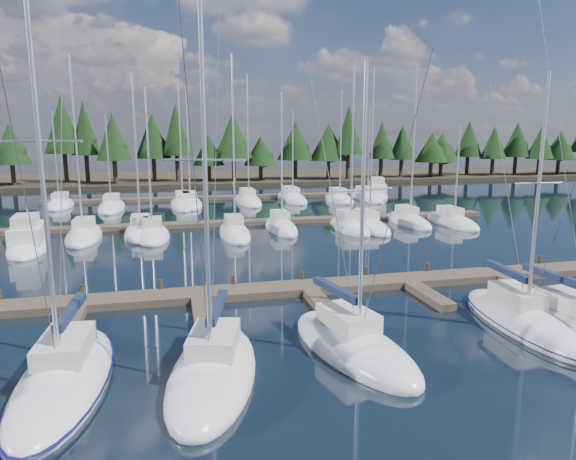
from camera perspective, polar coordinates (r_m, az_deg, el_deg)
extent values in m
plane|color=black|center=(40.48, -2.43, -1.77)|extent=(260.00, 260.00, 0.00)
cube|color=#30291B|center=(99.46, -9.00, 5.75)|extent=(220.00, 30.00, 0.60)
cube|color=brown|center=(29.11, 2.05, -6.39)|extent=(44.00, 2.00, 0.40)
cube|color=brown|center=(25.74, -23.10, -9.62)|extent=(0.90, 4.00, 0.40)
cube|color=brown|center=(25.36, -9.46, -9.17)|extent=(0.90, 4.00, 0.40)
cube|color=brown|center=(26.38, 3.79, -8.25)|extent=(0.90, 4.00, 0.40)
cube|color=brown|center=(28.64, 15.43, -7.07)|extent=(0.90, 4.00, 0.40)
cube|color=brown|center=(31.89, 25.00, -5.89)|extent=(0.90, 4.00, 0.40)
cylinder|color=#32271C|center=(30.30, -29.39, -6.63)|extent=(0.26, 0.26, 0.90)
cylinder|color=#32271C|center=(29.41, -21.85, -6.49)|extent=(0.26, 0.26, 0.90)
cylinder|color=#32271C|center=(29.05, -13.99, -6.23)|extent=(0.26, 0.26, 0.90)
cylinder|color=#32271C|center=(29.24, -6.09, -5.85)|extent=(0.26, 0.26, 0.90)
cylinder|color=#32271C|center=(29.97, 1.55, -5.38)|extent=(0.26, 0.26, 0.90)
cylinder|color=#32271C|center=(31.20, 8.70, -4.85)|extent=(0.26, 0.26, 0.90)
cylinder|color=#32271C|center=(32.87, 15.20, -4.31)|extent=(0.26, 0.26, 0.90)
cylinder|color=#32271C|center=(34.92, 21.00, -3.77)|extent=(0.26, 0.26, 0.90)
cylinder|color=#32271C|center=(37.29, 26.10, -3.27)|extent=(0.26, 0.26, 0.90)
cube|color=brown|center=(50.12, -4.59, 0.88)|extent=(50.00, 1.80, 0.40)
cube|color=brown|center=(69.75, -7.09, 3.62)|extent=(46.00, 1.80, 0.40)
ellipsoid|color=silver|center=(20.38, -23.57, -15.26)|extent=(3.50, 9.18, 1.90)
cube|color=beige|center=(20.31, -23.53, -11.65)|extent=(1.79, 2.98, 0.70)
cylinder|color=silver|center=(18.05, -25.75, 6.73)|extent=(0.17, 0.17, 13.69)
cylinder|color=silver|center=(21.03, -22.98, -8.66)|extent=(0.38, 3.96, 0.12)
cube|color=#131D36|center=(20.99, -23.01, -8.27)|extent=(0.60, 3.80, 0.30)
cylinder|color=silver|center=(18.03, -25.93, 8.89)|extent=(2.63, 0.24, 0.07)
cylinder|color=#3F3F44|center=(16.21, -27.58, 5.70)|extent=(0.28, 3.90, 14.00)
cylinder|color=#3F3F44|center=(20.36, -23.88, 6.79)|extent=(0.34, 4.80, 14.00)
ellipsoid|color=#0D0D41|center=(20.35, -23.59, -15.08)|extent=(3.64, 9.55, 0.18)
ellipsoid|color=silver|center=(19.49, -8.31, -15.66)|extent=(4.90, 8.79, 1.90)
cube|color=beige|center=(19.36, -8.23, -11.94)|extent=(2.24, 2.98, 0.70)
cylinder|color=silver|center=(17.12, -9.17, 5.60)|extent=(0.19, 0.19, 12.57)
cylinder|color=silver|center=(20.01, -7.86, -8.86)|extent=(0.98, 3.58, 0.12)
cube|color=#131D36|center=(19.96, -7.87, -8.45)|extent=(1.16, 3.48, 0.30)
cylinder|color=silver|center=(17.08, -9.24, 7.70)|extent=(2.66, 0.71, 0.07)
cylinder|color=#3F3F44|center=(15.38, -10.25, 4.43)|extent=(0.88, 3.51, 12.88)
cylinder|color=#3F3F44|center=(19.30, -8.08, 5.76)|extent=(1.08, 4.32, 12.88)
ellipsoid|color=silver|center=(21.53, 7.22, -12.97)|extent=(4.62, 8.57, 1.90)
cube|color=beige|center=(21.40, 6.70, -9.64)|extent=(2.14, 2.89, 0.70)
cylinder|color=silver|center=(19.57, 8.29, 2.94)|extent=(0.19, 0.19, 10.32)
cylinder|color=silver|center=(21.94, 5.37, -7.03)|extent=(0.89, 3.52, 0.12)
cube|color=#131D36|center=(21.89, 5.38, -6.65)|extent=(1.08, 3.41, 0.30)
cylinder|color=silver|center=(19.50, 8.33, 4.44)|extent=(2.59, 0.64, 0.07)
cylinder|color=#3F3F44|center=(18.18, 11.35, 1.77)|extent=(0.79, 3.44, 10.63)
cylinder|color=#3F3F44|center=(21.39, 5.05, 3.27)|extent=(0.97, 4.24, 10.63)
ellipsoid|color=silver|center=(26.34, 24.40, -9.37)|extent=(3.12, 8.82, 1.90)
cube|color=beige|center=(26.31, 24.09, -6.61)|extent=(1.56, 2.87, 0.70)
cylinder|color=silver|center=(24.67, 26.03, 3.51)|extent=(0.17, 0.17, 10.27)
cylinder|color=silver|center=(26.95, 23.03, -4.47)|extent=(0.41, 3.81, 0.12)
cube|color=#131D36|center=(26.91, 23.05, -4.16)|extent=(0.63, 3.65, 0.30)
cylinder|color=silver|center=(24.62, 26.12, 4.70)|extent=(2.22, 0.24, 0.07)
cylinder|color=#3F3F44|center=(23.20, 28.59, 2.52)|extent=(0.32, 3.74, 10.58)
cylinder|color=#3F3F44|center=(26.58, 23.20, 3.85)|extent=(0.38, 4.60, 10.58)
ellipsoid|color=#0D0D41|center=(26.32, 24.41, -9.23)|extent=(3.25, 9.17, 0.18)
cube|color=beige|center=(26.35, 29.04, -7.02)|extent=(1.72, 2.97, 0.70)
cylinder|color=silver|center=(26.85, 27.53, -4.90)|extent=(0.42, 3.93, 0.12)
cube|color=#131D36|center=(26.82, 27.56, -4.59)|extent=(0.64, 3.77, 0.30)
cylinder|color=#3F3F44|center=(26.30, 28.06, 8.17)|extent=(0.40, 4.76, 14.94)
ellipsoid|color=silver|center=(46.29, -21.72, -0.75)|extent=(2.77, 8.35, 1.90)
cube|color=beige|center=(46.49, -21.75, 0.80)|extent=(1.52, 2.67, 0.70)
cylinder|color=silver|center=(45.07, -22.49, 8.87)|extent=(0.16, 0.16, 13.84)
ellipsoid|color=silver|center=(46.30, -16.04, -0.40)|extent=(2.76, 8.27, 1.90)
cube|color=beige|center=(46.50, -16.09, 1.15)|extent=(1.52, 2.65, 0.70)
cylinder|color=silver|center=(45.10, -16.53, 8.44)|extent=(0.16, 0.16, 12.58)
ellipsoid|color=silver|center=(44.73, -14.80, -0.72)|extent=(2.82, 7.28, 1.90)
cube|color=beige|center=(44.88, -14.87, 0.87)|extent=(1.55, 2.33, 0.70)
cylinder|color=silver|center=(43.58, -15.23, 7.63)|extent=(0.16, 0.16, 11.35)
ellipsoid|color=silver|center=(44.57, -5.95, -0.46)|extent=(2.52, 8.43, 1.90)
cube|color=beige|center=(44.77, -6.05, 1.15)|extent=(1.38, 2.70, 0.70)
cylinder|color=silver|center=(43.32, -6.08, 9.71)|extent=(0.16, 0.16, 14.06)
ellipsoid|color=silver|center=(47.00, -0.79, 0.19)|extent=(2.46, 8.25, 1.90)
cube|color=beige|center=(47.20, -0.90, 1.71)|extent=(1.35, 2.64, 0.70)
cylinder|color=silver|center=(45.85, -0.70, 8.07)|extent=(0.16, 0.16, 11.25)
ellipsoid|color=silver|center=(47.48, 6.80, 0.22)|extent=(2.69, 8.03, 1.90)
cube|color=beige|center=(47.65, 6.67, 1.72)|extent=(1.48, 2.57, 0.70)
cylinder|color=silver|center=(46.32, 7.19, 9.56)|extent=(0.16, 0.16, 13.74)
ellipsoid|color=silver|center=(47.97, 8.84, 0.28)|extent=(2.81, 8.37, 1.90)
cube|color=beige|center=(48.15, 8.69, 1.77)|extent=(1.55, 2.68, 0.70)
cylinder|color=silver|center=(46.81, 9.30, 9.37)|extent=(0.16, 0.16, 13.50)
ellipsoid|color=silver|center=(51.56, 13.21, 0.85)|extent=(2.43, 8.36, 1.90)
cube|color=beige|center=(51.74, 13.06, 2.23)|extent=(1.34, 2.68, 0.70)
cylinder|color=silver|center=(50.46, 13.81, 9.56)|extent=(0.16, 0.16, 13.97)
ellipsoid|color=silver|center=(52.20, 17.74, 0.74)|extent=(2.60, 8.53, 1.90)
cube|color=beige|center=(52.38, 17.58, 2.11)|extent=(1.43, 2.73, 0.70)
cylinder|color=silver|center=(51.24, 18.31, 6.21)|extent=(0.16, 0.16, 8.38)
ellipsoid|color=silver|center=(67.29, -23.98, 2.47)|extent=(2.89, 7.89, 1.90)
cube|color=beige|center=(67.53, -24.00, 3.53)|extent=(1.59, 2.52, 0.70)
cylinder|color=silver|center=(66.40, -24.44, 7.52)|extent=(0.16, 0.16, 10.22)
ellipsoid|color=silver|center=(63.14, -19.00, 2.33)|extent=(2.92, 9.88, 1.90)
cube|color=beige|center=(63.48, -19.02, 3.46)|extent=(1.61, 3.16, 0.70)
cylinder|color=silver|center=(62.12, -19.37, 7.53)|extent=(0.16, 0.16, 9.83)
ellipsoid|color=silver|center=(63.74, -11.61, 2.77)|extent=(2.89, 11.45, 1.90)
cube|color=beige|center=(64.16, -11.67, 3.90)|extent=(1.59, 3.67, 0.70)
cylinder|color=silver|center=(62.59, -11.86, 9.57)|extent=(0.16, 0.16, 13.43)
ellipsoid|color=silver|center=(63.58, -10.82, 2.78)|extent=(2.88, 9.41, 1.90)
cube|color=beige|center=(63.89, -10.88, 3.90)|extent=(1.58, 3.01, 0.70)
cylinder|color=silver|center=(62.53, -11.04, 9.46)|extent=(0.16, 0.16, 13.13)
ellipsoid|color=silver|center=(65.85, -4.45, 3.21)|extent=(2.90, 11.45, 1.90)
cube|color=beige|center=(66.26, -4.54, 4.30)|extent=(1.59, 3.66, 0.70)
cylinder|color=silver|center=(64.71, -4.47, 10.39)|extent=(0.16, 0.16, 14.76)
ellipsoid|color=silver|center=(67.94, 0.41, 3.47)|extent=(2.99, 11.50, 1.90)
cube|color=beige|center=(68.35, 0.30, 4.53)|extent=(1.64, 3.68, 0.70)
cylinder|color=silver|center=(66.88, 0.53, 8.63)|extent=(0.16, 0.16, 10.55)
ellipsoid|color=silver|center=(67.13, 5.66, 3.33)|extent=(2.99, 7.93, 1.90)
cube|color=beige|center=(67.36, 5.57, 4.39)|extent=(1.64, 2.54, 0.70)
cylinder|color=silver|center=(66.21, 5.89, 9.61)|extent=(0.16, 0.16, 13.01)
ellipsoid|color=silver|center=(69.21, 8.68, 3.49)|extent=(2.75, 9.74, 1.90)
cube|color=beige|center=(69.52, 8.56, 4.52)|extent=(1.51, 3.12, 0.70)
cylinder|color=silver|center=(68.26, 8.98, 8.69)|extent=(0.16, 0.16, 10.90)
ellipsoid|color=silver|center=(44.12, -26.84, -1.76)|extent=(3.86, 9.06, 1.76)
cube|color=silver|center=(43.90, -26.97, -0.27)|extent=(2.70, 5.05, 1.17)
cube|color=beige|center=(43.32, -27.15, 0.90)|extent=(1.93, 3.23, 0.88)
cylinder|color=silver|center=(44.53, -27.00, 1.92)|extent=(0.09, 0.09, 1.56)
ellipsoid|color=silver|center=(72.79, 9.85, 3.77)|extent=(5.61, 9.33, 1.77)
cube|color=silver|center=(72.66, 9.88, 4.69)|extent=(3.64, 5.32, 1.18)
cube|color=beige|center=(72.13, 9.93, 5.43)|extent=(2.52, 3.45, 0.88)
cylinder|color=silver|center=(73.39, 9.87, 5.98)|extent=(0.10, 0.10, 1.57)
cylinder|color=black|center=(92.36, -28.22, 5.44)|extent=(0.70, 0.70, 3.26)
cone|color=black|center=(92.14, -28.49, 8.40)|extent=(5.91, 5.91, 6.34)
ellipsoid|color=black|center=(92.05, -28.10, 7.53)|extent=(3.54, 3.54, 3.54)
cylinder|color=black|center=(93.79, -23.46, 6.36)|extent=(0.70, 0.70, 4.79)
cone|color=black|center=(93.62, -23.79, 10.66)|extent=(6.04, 6.04, 9.32)
ellipsoid|color=black|center=(93.53, -23.39, 9.38)|extent=(3.62, 3.62, 3.62)
cylinder|color=black|center=(92.43, -21.41, 6.37)|extent=(0.70, 0.70, 4.54)
cone|color=black|center=(92.24, -21.70, 10.51)|extent=(4.55, 4.55, 8.82)
ellipsoid|color=black|center=(92.18, -21.30, 9.28)|extent=(2.73, 2.73, 2.73)
cylinder|color=black|center=(88.23, -18.65, 6.14)|extent=(0.70, 0.70, 3.81)
cone|color=black|center=(88.01, -18.87, 9.78)|extent=(5.48, 5.48, 7.41)
ellipsoid|color=black|center=(87.99, -18.47, 8.69)|extent=(3.29, 3.29, 3.29)
cylinder|color=black|center=(91.45, -14.64, 6.52)|extent=(0.70, 0.70, 3.89)
cone|color=black|center=(91.24, -14.81, 10.11)|extent=(5.97, 5.97, 7.57)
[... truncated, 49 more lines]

